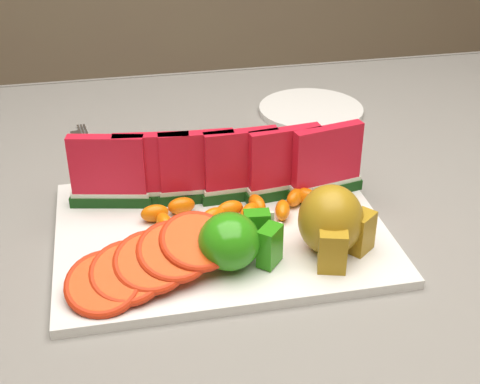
# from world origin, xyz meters

# --- Properties ---
(table) EXTENTS (1.40, 0.90, 0.75)m
(table) POSITION_xyz_m (0.00, 0.00, 0.65)
(table) COLOR #503021
(table) RESTS_ON ground
(tablecloth) EXTENTS (1.53, 1.03, 0.20)m
(tablecloth) POSITION_xyz_m (0.00, 0.00, 0.72)
(tablecloth) COLOR gray
(tablecloth) RESTS_ON table
(platter) EXTENTS (0.40, 0.30, 0.01)m
(platter) POSITION_xyz_m (0.02, -0.07, 0.76)
(platter) COLOR silver
(platter) RESTS_ON tablecloth
(apple_cluster) EXTENTS (0.11, 0.09, 0.06)m
(apple_cluster) POSITION_xyz_m (0.02, -0.15, 0.80)
(apple_cluster) COLOR #107D0C
(apple_cluster) RESTS_ON platter
(pear_cluster) EXTENTS (0.09, 0.09, 0.08)m
(pear_cluster) POSITION_xyz_m (0.14, -0.14, 0.81)
(pear_cluster) COLOR #A46F05
(pear_cluster) RESTS_ON platter
(side_plate) EXTENTS (0.21, 0.21, 0.01)m
(side_plate) POSITION_xyz_m (0.24, 0.27, 0.76)
(side_plate) COLOR silver
(side_plate) RESTS_ON tablecloth
(fork) EXTENTS (0.04, 0.20, 0.00)m
(fork) POSITION_xyz_m (-0.15, 0.20, 0.76)
(fork) COLOR silver
(fork) RESTS_ON tablecloth
(watermelon_row) EXTENTS (0.39, 0.07, 0.10)m
(watermelon_row) POSITION_xyz_m (0.03, -0.00, 0.82)
(watermelon_row) COLOR #0D3414
(watermelon_row) RESTS_ON platter
(orange_fan_front) EXTENTS (0.21, 0.13, 0.06)m
(orange_fan_front) POSITION_xyz_m (-0.07, -0.16, 0.80)
(orange_fan_front) COLOR #E16200
(orange_fan_front) RESTS_ON platter
(orange_fan_back) EXTENTS (0.24, 0.11, 0.04)m
(orange_fan_back) POSITION_xyz_m (-0.02, 0.05, 0.79)
(orange_fan_back) COLOR #E16200
(orange_fan_back) RESTS_ON platter
(tangerine_segments) EXTENTS (0.23, 0.07, 0.02)m
(tangerine_segments) POSITION_xyz_m (0.04, -0.05, 0.78)
(tangerine_segments) COLOR #EF4812
(tangerine_segments) RESTS_ON platter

